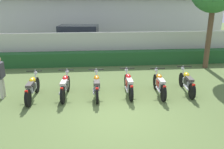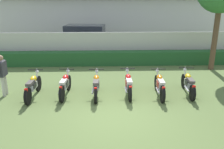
{
  "view_description": "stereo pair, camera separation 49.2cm",
  "coord_description": "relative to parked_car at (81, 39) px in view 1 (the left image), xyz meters",
  "views": [
    {
      "loc": [
        -0.82,
        -6.76,
        3.6
      ],
      "look_at": [
        0.0,
        1.94,
        0.78
      ],
      "focal_mm": 37.29,
      "sensor_mm": 36.0,
      "label": 1
    },
    {
      "loc": [
        -0.33,
        -6.79,
        3.6
      ],
      "look_at": [
        0.0,
        1.94,
        0.78
      ],
      "focal_mm": 37.29,
      "sensor_mm": 36.0,
      "label": 2
    }
  ],
  "objects": [
    {
      "name": "motorcycle_in_row_3",
      "position": [
        2.11,
        -8.19,
        -0.49
      ],
      "size": [
        0.6,
        1.86,
        0.96
      ],
      "rotation": [
        0.0,
        0.0,
        1.56
      ],
      "color": "black",
      "rests_on": "ground"
    },
    {
      "name": "motorcycle_in_row_0",
      "position": [
        -1.56,
        -8.3,
        -0.48
      ],
      "size": [
        0.6,
        1.96,
        0.97
      ],
      "rotation": [
        0.0,
        0.0,
        1.55
      ],
      "color": "black",
      "rests_on": "ground"
    },
    {
      "name": "motorcycle_in_row_4",
      "position": [
        3.31,
        -8.34,
        -0.48
      ],
      "size": [
        0.6,
        1.89,
        0.97
      ],
      "rotation": [
        0.0,
        0.0,
        1.52
      ],
      "color": "black",
      "rests_on": "ground"
    },
    {
      "name": "parked_car",
      "position": [
        0.0,
        0.0,
        0.0
      ],
      "size": [
        4.7,
        2.55,
        1.89
      ],
      "rotation": [
        0.0,
        0.0,
        -0.13
      ],
      "color": "black",
      "rests_on": "ground"
    },
    {
      "name": "motorcycle_in_row_1",
      "position": [
        -0.35,
        -8.21,
        -0.48
      ],
      "size": [
        0.6,
        1.85,
        0.98
      ],
      "rotation": [
        0.0,
        0.0,
        1.51
      ],
      "color": "black",
      "rests_on": "ground"
    },
    {
      "name": "motorcycle_in_row_5",
      "position": [
        4.48,
        -8.2,
        -0.49
      ],
      "size": [
        0.6,
        1.92,
        0.96
      ],
      "rotation": [
        0.0,
        0.0,
        1.48
      ],
      "color": "black",
      "rests_on": "ground"
    },
    {
      "name": "hedge_row",
      "position": [
        1.47,
        -3.69,
        -0.55
      ],
      "size": [
        16.22,
        0.7,
        0.77
      ],
      "primitive_type": "cube",
      "color": "#235628",
      "rests_on": "ground"
    },
    {
      "name": "compound_wall",
      "position": [
        1.47,
        -2.99,
        -0.05
      ],
      "size": [
        20.27,
        0.3,
        1.78
      ],
      "primitive_type": "cube",
      "color": "beige",
      "rests_on": "ground"
    },
    {
      "name": "motorcycle_in_row_2",
      "position": [
        0.85,
        -8.27,
        -0.48
      ],
      "size": [
        0.6,
        1.9,
        0.97
      ],
      "rotation": [
        0.0,
        0.0,
        1.56
      ],
      "color": "black",
      "rests_on": "ground"
    },
    {
      "name": "inspector_person",
      "position": [
        -2.74,
        -8.05,
        0.01
      ],
      "size": [
        0.22,
        0.66,
        1.61
      ],
      "color": "beige",
      "rests_on": "ground"
    },
    {
      "name": "ground",
      "position": [
        1.47,
        -9.92,
        -0.94
      ],
      "size": [
        60.0,
        60.0,
        0.0
      ],
      "primitive_type": "plane",
      "color": "#566B38"
    }
  ]
}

